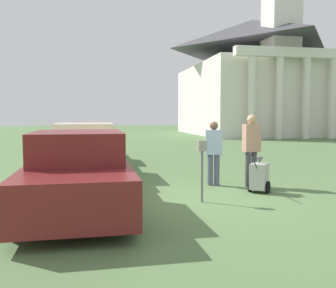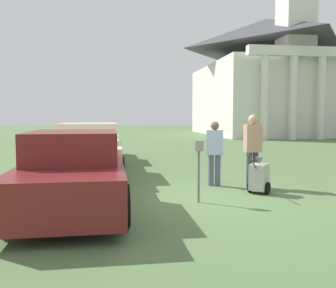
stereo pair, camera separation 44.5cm
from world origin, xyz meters
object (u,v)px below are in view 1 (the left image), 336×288
at_px(church, 253,70).
at_px(parked_car_cream, 85,151).
at_px(person_worker, 214,149).
at_px(parked_car_maroon, 79,173).
at_px(equipment_cart, 259,176).
at_px(person_supervisor, 251,145).
at_px(parking_meter, 202,159).
at_px(parked_car_white, 87,144).

bearing_deg(church, parked_car_cream, -124.39).
bearing_deg(person_worker, church, -101.30).
distance_m(parked_car_maroon, equipment_cart, 4.15).
relative_size(parked_car_cream, equipment_cart, 4.92).
distance_m(person_worker, person_supervisor, 0.96).
height_order(equipment_cart, church, church).
distance_m(parked_car_maroon, person_supervisor, 4.47).
height_order(parking_meter, person_worker, person_worker).
relative_size(parked_car_white, person_worker, 2.99).
bearing_deg(parked_car_cream, person_supervisor, -33.01).
bearing_deg(parked_car_cream, equipment_cart, -40.74).
bearing_deg(person_supervisor, church, -119.56).
distance_m(person_supervisor, equipment_cart, 1.02).
bearing_deg(parking_meter, parked_car_cream, 121.23).
height_order(parked_car_white, person_worker, person_worker).
bearing_deg(equipment_cart, parked_car_white, 159.75).
xyz_separation_m(parked_car_white, parking_meter, (2.50, -7.68, 0.24)).
bearing_deg(parking_meter, person_supervisor, 40.15).
relative_size(person_worker, person_supervisor, 0.90).
xyz_separation_m(parked_car_maroon, person_worker, (3.31, 1.77, 0.24)).
bearing_deg(parking_meter, parked_car_maroon, -179.44).
height_order(parked_car_cream, equipment_cart, parked_car_cream).
bearing_deg(equipment_cart, parked_car_maroon, -130.75).
height_order(parked_car_cream, parked_car_white, parked_car_cream).
xyz_separation_m(parked_car_cream, church, (14.97, 21.87, 5.33)).
bearing_deg(parked_car_white, church, 50.18).
bearing_deg(person_supervisor, person_worker, -24.32).
distance_m(parking_meter, person_supervisor, 2.24).
distance_m(parked_car_white, person_supervisor, 7.54).
distance_m(parked_car_maroon, church, 30.49).
bearing_deg(parking_meter, church, 64.36).
relative_size(equipment_cart, church, 0.04).
relative_size(parked_car_white, parking_meter, 3.82).
distance_m(parked_car_cream, parked_car_white, 3.56).
distance_m(parked_car_maroon, parking_meter, 2.51).
bearing_deg(person_supervisor, parked_car_maroon, 13.34).
xyz_separation_m(parked_car_white, equipment_cart, (4.08, -7.01, -0.28)).
bearing_deg(person_worker, equipment_cart, 140.22).
xyz_separation_m(parked_car_cream, parking_meter, (2.50, -4.12, 0.19)).
xyz_separation_m(person_supervisor, church, (10.76, 24.55, 5.00)).
height_order(parked_car_maroon, church, church).
bearing_deg(parked_car_maroon, person_supervisor, 18.67).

